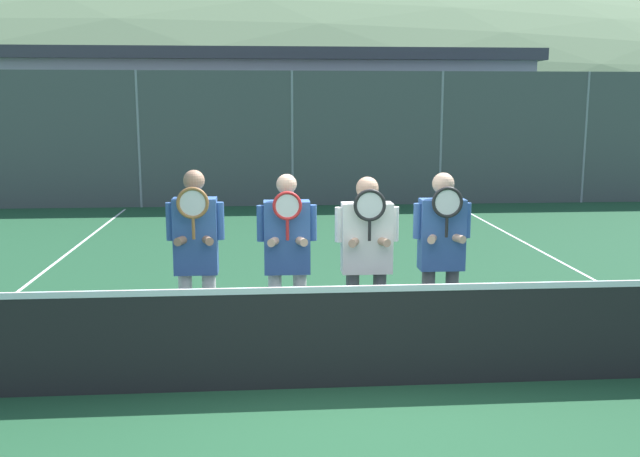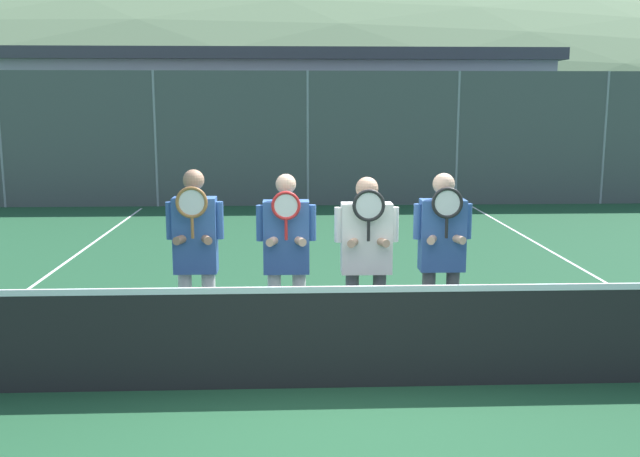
# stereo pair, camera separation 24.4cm
# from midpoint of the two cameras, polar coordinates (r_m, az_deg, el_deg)

# --- Properties ---
(ground_plane) EXTENTS (120.00, 120.00, 0.00)m
(ground_plane) POSITION_cam_midpoint_polar(r_m,az_deg,el_deg) (6.47, 0.79, -12.56)
(ground_plane) COLOR #1E4C2D
(hill_distant) EXTENTS (115.17, 63.98, 22.39)m
(hill_distant) POSITION_cam_midpoint_polar(r_m,az_deg,el_deg) (57.16, -3.91, 7.51)
(hill_distant) COLOR #5B7551
(hill_distant) RESTS_ON ground_plane
(clubhouse_building) EXTENTS (17.27, 5.50, 4.13)m
(clubhouse_building) POSITION_cam_midpoint_polar(r_m,az_deg,el_deg) (24.39, -4.71, 9.06)
(clubhouse_building) COLOR #9EA3A8
(clubhouse_building) RESTS_ON ground_plane
(fence_back) EXTENTS (21.98, 0.06, 3.24)m
(fence_back) POSITION_cam_midpoint_polar(r_m,az_deg,el_deg) (17.33, -2.64, 7.16)
(fence_back) COLOR gray
(fence_back) RESTS_ON ground_plane
(tennis_net) EXTENTS (10.70, 0.09, 1.02)m
(tennis_net) POSITION_cam_midpoint_polar(r_m,az_deg,el_deg) (6.30, 0.80, -8.55)
(tennis_net) COLOR gray
(tennis_net) RESTS_ON ground_plane
(court_line_left_sideline) EXTENTS (0.05, 16.00, 0.01)m
(court_line_left_sideline) POSITION_cam_midpoint_polar(r_m,az_deg,el_deg) (9.90, -24.67, -5.42)
(court_line_left_sideline) COLOR white
(court_line_left_sideline) RESTS_ON ground_plane
(court_line_right_sideline) EXTENTS (0.05, 16.00, 0.01)m
(court_line_right_sideline) POSITION_cam_midpoint_polar(r_m,az_deg,el_deg) (10.33, 21.79, -4.60)
(court_line_right_sideline) COLOR white
(court_line_right_sideline) RESTS_ON ground_plane
(player_leftmost) EXTENTS (0.54, 0.34, 1.88)m
(player_leftmost) POSITION_cam_midpoint_polar(r_m,az_deg,el_deg) (6.80, -10.90, -1.99)
(player_leftmost) COLOR white
(player_leftmost) RESTS_ON ground_plane
(player_center_left) EXTENTS (0.57, 0.34, 1.83)m
(player_center_left) POSITION_cam_midpoint_polar(r_m,az_deg,el_deg) (6.82, -3.68, -2.03)
(player_center_left) COLOR white
(player_center_left) RESTS_ON ground_plane
(player_center_right) EXTENTS (0.62, 0.34, 1.79)m
(player_center_right) POSITION_cam_midpoint_polar(r_m,az_deg,el_deg) (6.89, 2.74, -1.81)
(player_center_right) COLOR #56565B
(player_center_right) RESTS_ON ground_plane
(player_rightmost) EXTENTS (0.57, 0.34, 1.83)m
(player_rightmost) POSITION_cam_midpoint_polar(r_m,az_deg,el_deg) (7.03, 8.71, -1.64)
(player_rightmost) COLOR #56565B
(player_rightmost) RESTS_ON ground_plane
(car_far_left) EXTENTS (4.50, 1.96, 1.79)m
(car_far_left) POSITION_cam_midpoint_polar(r_m,az_deg,el_deg) (19.95, -19.51, 4.93)
(car_far_left) COLOR slate
(car_far_left) RESTS_ON ground_plane
(car_left_of_center) EXTENTS (4.33, 1.91, 1.69)m
(car_left_of_center) POSITION_cam_midpoint_polar(r_m,az_deg,el_deg) (19.62, -5.45, 5.26)
(car_left_of_center) COLOR black
(car_left_of_center) RESTS_ON ground_plane
(car_center) EXTENTS (4.12, 2.08, 1.80)m
(car_center) POSITION_cam_midpoint_polar(r_m,az_deg,el_deg) (19.88, 8.07, 5.40)
(car_center) COLOR navy
(car_center) RESTS_ON ground_plane
(car_right_of_center) EXTENTS (4.35, 2.02, 1.72)m
(car_right_of_center) POSITION_cam_midpoint_polar(r_m,az_deg,el_deg) (21.37, 20.38, 5.11)
(car_right_of_center) COLOR navy
(car_right_of_center) RESTS_ON ground_plane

